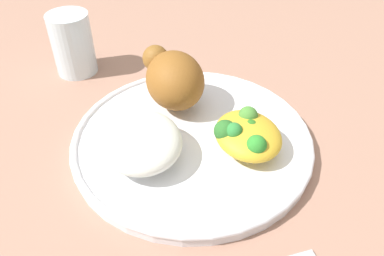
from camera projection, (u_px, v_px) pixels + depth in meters
ground_plane at (192, 145)px, 0.49m from camera, size 2.00×2.00×0.00m
plate at (192, 139)px, 0.48m from camera, size 0.30×0.30×0.02m
roasted_chicken at (171, 79)px, 0.50m from camera, size 0.10×0.08×0.07m
rice_pile at (140, 141)px, 0.44m from camera, size 0.11×0.09×0.04m
mac_cheese_with_broccoli at (246, 134)px, 0.45m from camera, size 0.09×0.08×0.04m
water_glass at (73, 44)px, 0.59m from camera, size 0.06×0.06×0.10m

